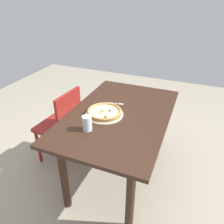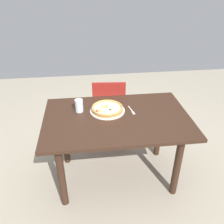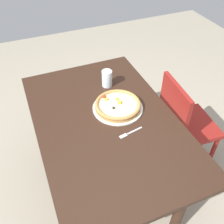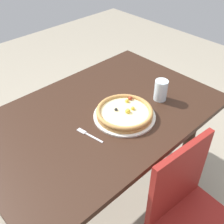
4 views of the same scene
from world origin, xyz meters
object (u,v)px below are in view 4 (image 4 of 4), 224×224
Objects in this scene: dining_table at (100,129)px; drinking_glass at (161,90)px; chair_near at (191,218)px; plate at (124,116)px; fork at (88,134)px; pizza at (125,112)px.

dining_table is 0.42m from drinking_glass.
chair_near is 2.57× the size of plate.
plate is 2.08× the size of fork.
dining_table is 4.02× the size of plate.
pizza is (0.08, -0.12, 0.15)m from dining_table.
plate is at bearing -92.84° from chair_near.
plate is 0.03m from pizza.
chair_near is 0.66m from fork.
drinking_glass is at bearing -105.78° from fork.
pizza is (0.00, 0.00, 0.03)m from plate.
dining_table is at bearing 123.67° from plate.
drinking_glass reaches higher than chair_near.
drinking_glass reaches higher than plate.
plate is at bearing 173.87° from drinking_glass.
fork is at bearing 173.46° from plate.
fork is at bearing -151.01° from dining_table.
dining_table is at bearing 157.35° from drinking_glass.
drinking_glass is at bearing -6.21° from pizza.
chair_near reaches higher than fork.
drinking_glass is at bearing -22.65° from dining_table.
pizza is at bearing 23.09° from plate.
pizza is 1.89× the size of fork.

